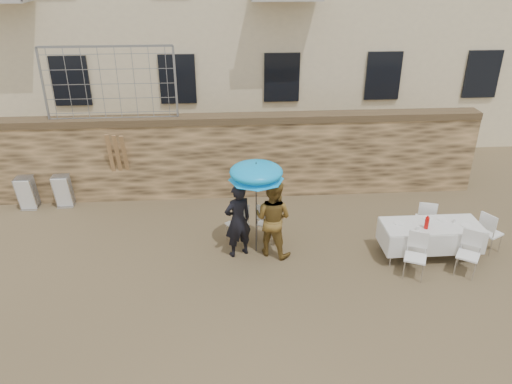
{
  "coord_description": "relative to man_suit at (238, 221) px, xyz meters",
  "views": [
    {
      "loc": [
        -0.27,
        -7.36,
        6.08
      ],
      "look_at": [
        0.4,
        2.2,
        1.4
      ],
      "focal_mm": 35.0,
      "sensor_mm": 36.0,
      "label": 1
    }
  ],
  "objects": [
    {
      "name": "table_chair_front_left",
      "position": [
        3.55,
        -1.08,
        -0.37
      ],
      "size": [
        0.64,
        0.64,
        0.96
      ],
      "primitive_type": null,
      "rotation": [
        0.0,
        0.0,
        -0.43
      ],
      "color": "white",
      "rests_on": "ground"
    },
    {
      "name": "table_chair_side",
      "position": [
        5.55,
        -0.23,
        -0.37
      ],
      "size": [
        0.65,
        0.65,
        0.96
      ],
      "primitive_type": null,
      "rotation": [
        0.0,
        0.0,
        2.07
      ],
      "color": "white",
      "rests_on": "ground"
    },
    {
      "name": "couple_chair_right",
      "position": [
        0.7,
        0.55,
        -0.37
      ],
      "size": [
        0.66,
        0.66,
        0.96
      ],
      "primitive_type": null,
      "rotation": [
        0.0,
        0.0,
        2.58
      ],
      "color": "white",
      "rests_on": "ground"
    },
    {
      "name": "man_suit",
      "position": [
        0.0,
        0.0,
        0.0
      ],
      "size": [
        0.73,
        0.63,
        1.7
      ],
      "primitive_type": "imported",
      "rotation": [
        0.0,
        0.0,
        3.58
      ],
      "color": "black",
      "rests_on": "ground"
    },
    {
      "name": "soda_bottle",
      "position": [
        3.95,
        -0.48,
        0.06
      ],
      "size": [
        0.09,
        0.09,
        0.26
      ],
      "primitive_type": "cylinder",
      "color": "red",
      "rests_on": "banquet_table"
    },
    {
      "name": "chain_link_fence",
      "position": [
        -2.99,
        3.04,
        2.25
      ],
      "size": [
        3.2,
        0.06,
        1.8
      ],
      "primitive_type": null,
      "color": "gray",
      "rests_on": "stone_wall"
    },
    {
      "name": "woman_dress",
      "position": [
        0.75,
        0.0,
        0.03
      ],
      "size": [
        1.07,
        1.0,
        1.75
      ],
      "primitive_type": "imported",
      "rotation": [
        0.0,
        0.0,
        2.62
      ],
      "color": "#A37932",
      "rests_on": "ground"
    },
    {
      "name": "table_chair_back",
      "position": [
        4.35,
        0.47,
        -0.37
      ],
      "size": [
        0.6,
        0.6,
        0.96
      ],
      "primitive_type": null,
      "rotation": [
        0.0,
        0.0,
        2.83
      ],
      "color": "white",
      "rests_on": "ground"
    },
    {
      "name": "banquet_table",
      "position": [
        4.15,
        -0.33,
        -0.12
      ],
      "size": [
        2.1,
        0.85,
        0.78
      ],
      "color": "silver",
      "rests_on": "ground"
    },
    {
      "name": "umbrella",
      "position": [
        0.4,
        0.1,
        1.02
      ],
      "size": [
        1.17,
        1.17,
        1.98
      ],
      "color": "#3F3F44",
      "rests_on": "ground"
    },
    {
      "name": "stone_wall",
      "position": [
        0.01,
        3.04,
        0.25
      ],
      "size": [
        13.0,
        0.5,
        2.2
      ],
      "primitive_type": "cube",
      "color": "olive",
      "rests_on": "ground"
    },
    {
      "name": "wood_planks",
      "position": [
        -2.83,
        2.77,
        0.15
      ],
      "size": [
        0.7,
        0.2,
        2.0
      ],
      "primitive_type": null,
      "color": "#A37749",
      "rests_on": "ground"
    },
    {
      "name": "table_chair_front_right",
      "position": [
        4.65,
        -1.08,
        -0.37
      ],
      "size": [
        0.67,
        0.67,
        0.96
      ],
      "primitive_type": null,
      "rotation": [
        0.0,
        0.0,
        -0.6
      ],
      "color": "white",
      "rests_on": "ground"
    },
    {
      "name": "chair_stack_left",
      "position": [
        -5.33,
        2.7,
        -0.39
      ],
      "size": [
        0.46,
        0.47,
        0.92
      ],
      "primitive_type": null,
      "color": "white",
      "rests_on": "ground"
    },
    {
      "name": "couple_chair_left",
      "position": [
        0.0,
        0.55,
        -0.37
      ],
      "size": [
        0.66,
        0.66,
        0.96
      ],
      "primitive_type": null,
      "rotation": [
        0.0,
        0.0,
        3.71
      ],
      "color": "white",
      "rests_on": "ground"
    },
    {
      "name": "chair_stack_right",
      "position": [
        -4.43,
        2.7,
        -0.39
      ],
      "size": [
        0.46,
        0.4,
        0.92
      ],
      "primitive_type": null,
      "color": "white",
      "rests_on": "ground"
    },
    {
      "name": "ground",
      "position": [
        0.01,
        -1.96,
        -0.85
      ],
      "size": [
        80.0,
        80.0,
        0.0
      ],
      "primitive_type": "plane",
      "color": "brown",
      "rests_on": "ground"
    }
  ]
}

